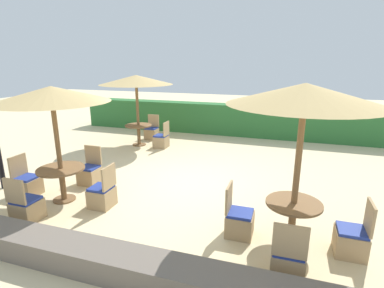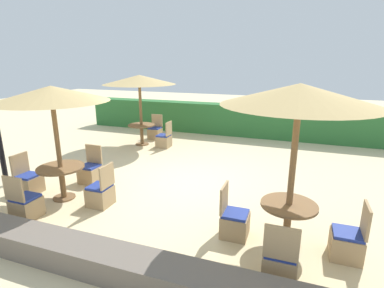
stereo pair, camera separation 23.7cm
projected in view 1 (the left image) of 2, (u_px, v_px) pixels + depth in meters
The scene contains 18 objects.
ground_plane at pixel (185, 185), 7.42m from camera, with size 40.00×40.00×0.00m, color beige.
hedge_row at pixel (229, 119), 12.33m from camera, with size 13.00×0.70×1.25m, color #2D6B33.
stone_border at pixel (107, 262), 4.30m from camera, with size 10.00×0.56×0.39m, color #6B6056.
parasol_front_left at pixel (51, 95), 6.01m from camera, with size 2.33×2.33×2.49m.
round_table_front_left at pixel (62, 176), 6.49m from camera, with size 0.99×0.99×0.75m.
patio_chair_front_left_north at pixel (90, 173), 7.47m from camera, with size 0.46×0.46×0.93m.
patio_chair_front_left_west at pixel (27, 184), 6.82m from camera, with size 0.46×0.46×0.93m.
patio_chair_front_left_east at pixel (102, 195), 6.27m from camera, with size 0.46×0.46×0.93m.
patio_chair_front_left_south at pixel (26, 208), 5.72m from camera, with size 0.46×0.46×0.93m.
parasol_back_left at pixel (136, 80), 10.30m from camera, with size 2.53×2.53×2.50m.
round_table_back_left at pixel (139, 130), 10.78m from camera, with size 0.96×0.96×0.74m.
patio_chair_back_left_east at pixel (162, 140), 10.55m from camera, with size 0.46×0.46×0.93m.
patio_chair_back_left_north at pixel (152, 132), 11.71m from camera, with size 0.46×0.46×0.93m.
parasol_front_right at pixel (305, 95), 4.41m from camera, with size 2.33×2.33×2.67m.
round_table_front_right at pixel (293, 213), 4.94m from camera, with size 0.91×0.91×0.75m.
patio_chair_front_right_west at pixel (239, 221), 5.26m from camera, with size 0.46×0.46×0.93m.
patio_chair_front_right_east at pixel (352, 240), 4.71m from camera, with size 0.46×0.46×0.93m.
patio_chair_front_right_south at pixel (288, 260), 4.23m from camera, with size 0.46×0.46×0.93m.
Camera 1 is at (2.31, -6.47, 2.99)m, focal length 28.00 mm.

